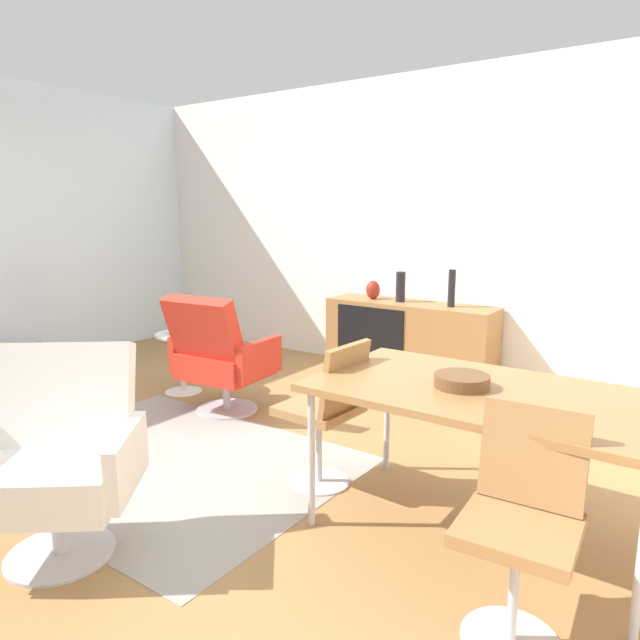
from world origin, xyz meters
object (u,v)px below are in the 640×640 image
vase_cobalt (401,287)px  vase_ceramic_small (373,290)px  dining_table (485,398)px  wooden_bowl_on_table (462,381)px  side_table_round (182,356)px  magazine_stack (29,361)px  sideboard (409,332)px  fruit_bowl (181,329)px  lounge_chair_red (220,355)px  dining_chair_near_window (327,408)px  vase_sculptural_dark (452,288)px  armchair_black_shell (58,454)px  dining_chair_front_right (522,517)px

vase_cobalt → vase_ceramic_small: bearing=180.0°
dining_table → wooden_bowl_on_table: wooden_bowl_on_table is taller
vase_ceramic_small → side_table_round: size_ratio=0.34×
vase_ceramic_small → magazine_stack: (-2.63, -2.02, -0.67)m
sideboard → fruit_bowl: 2.07m
dining_table → wooden_bowl_on_table: 0.13m
dining_table → lounge_chair_red: bearing=167.1°
vase_ceramic_small → side_table_round: (-1.02, -1.51, -0.49)m
dining_chair_near_window → side_table_round: bearing=160.5°
vase_sculptural_dark → armchair_black_shell: vase_sculptural_dark is taller
armchair_black_shell → fruit_bowl: size_ratio=4.73×
sideboard → magazine_stack: 3.65m
dining_chair_near_window → fruit_bowl: size_ratio=4.28×
dining_table → wooden_bowl_on_table: (-0.11, -0.02, 0.07)m
fruit_bowl → magazine_stack: bearing=-162.3°
wooden_bowl_on_table → side_table_round: 2.93m
dining_chair_front_right → vase_sculptural_dark: bearing=117.3°
vase_sculptural_dark → armchair_black_shell: bearing=-97.7°
sideboard → dining_chair_near_window: (0.59, -2.22, 0.03)m
lounge_chair_red → armchair_black_shell: bearing=-68.0°
fruit_bowl → magazine_stack: 1.73m
vase_cobalt → dining_table: (1.59, -2.22, -0.16)m
vase_cobalt → magazine_stack: vase_cobalt is taller
dining_chair_near_window → side_table_round: (-2.02, 0.71, -0.15)m
wooden_bowl_on_table → lounge_chair_red: 2.23m
side_table_round → vase_cobalt: bearing=48.8°
dining_table → dining_chair_front_right: 0.70m
vase_sculptural_dark → armchair_black_shell: (-0.47, -3.44, -0.42)m
dining_chair_near_window → magazine_stack: dining_chair_near_window is taller
armchair_black_shell → dining_table: bearing=38.1°
dining_chair_front_right → side_table_round: (-3.25, 1.27, -0.15)m
dining_chair_near_window → lounge_chair_red: (-1.36, 0.52, -0.00)m
sideboard → magazine_stack: bearing=-146.3°
sideboard → vase_ceramic_small: bearing=179.7°
dining_chair_front_right → dining_table: bearing=121.8°
dining_chair_near_window → lounge_chair_red: lounge_chair_red is taller
vase_cobalt → side_table_round: vase_cobalt is taller
vase_cobalt → magazine_stack: (-2.92, -2.02, -0.72)m
sideboard → magazine_stack: (-3.02, -2.02, -0.30)m
wooden_bowl_on_table → armchair_black_shell: 1.90m
armchair_black_shell → magazine_stack: size_ratio=2.32×
vase_ceramic_small → magazine_stack: 3.38m
vase_cobalt → vase_sculptural_dark: bearing=0.0°
vase_cobalt → fruit_bowl: (-1.32, -1.51, -0.30)m
vase_ceramic_small → magazine_stack: bearing=-142.5°
lounge_chair_red → fruit_bowl: size_ratio=4.73×
vase_ceramic_small → side_table_round: 1.89m
vase_ceramic_small → dining_chair_near_window: 2.46m
wooden_bowl_on_table → vase_sculptural_dark: bearing=113.6°
sideboard → vase_sculptural_dark: (0.40, 0.00, 0.45)m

